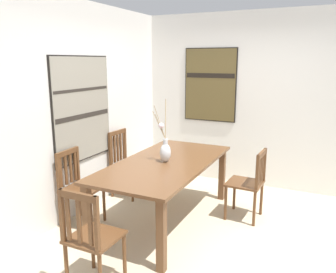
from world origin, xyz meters
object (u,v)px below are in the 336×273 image
Objects in this scene: centerpiece_vase at (165,150)px; painting_on_back_wall at (82,109)px; dining_table at (165,169)px; chair_0 at (249,182)px; chair_2 at (125,162)px; chair_1 at (91,237)px; painting_on_side_wall at (210,85)px; chair_3 at (78,186)px.

painting_on_back_wall reaches higher than centerpiece_vase.
dining_table is 2.34× the size of chair_0.
chair_2 is (0.53, 0.92, -0.17)m from dining_table.
chair_2 is at bearing 60.19° from dining_table.
centerpiece_vase reaches higher than chair_0.
chair_1 is at bearing 179.49° from dining_table.
chair_1 is 2.16m from chair_2.
painting_on_side_wall reaches higher than painting_on_back_wall.
dining_table is 1.31m from painting_on_back_wall.
chair_3 is at bearing 119.48° from dining_table.
chair_3 is 0.70× the size of painting_on_back_wall.
chair_1 is 1.02× the size of chair_3.
centerpiece_vase reaches higher than chair_2.
centerpiece_vase is at bearing -0.58° from chair_1.
dining_table is 2.82× the size of centerpiece_vase.
painting_on_side_wall reaches higher than chair_1.
dining_table is 1.07m from chair_3.
dining_table is at bearing -178.48° from painting_on_side_wall.
chair_0 is 0.76× the size of painting_on_side_wall.
chair_2 reaches higher than chair_3.
chair_1 is 3.37m from painting_on_side_wall.
chair_0 is at bearing -60.50° from chair_3.
dining_table is at bearing 119.52° from chair_0.
painting_on_back_wall is 1.13× the size of painting_on_side_wall.
painting_on_back_wall is at bearing 40.25° from chair_1.
chair_0 is 2.11m from chair_3.
dining_table is 2.17× the size of chair_2.
chair_2 is (0.54, 0.92, -0.41)m from centerpiece_vase.
centerpiece_vase is 1.14m from chair_0.
centerpiece_vase is at bearing -170.05° from dining_table.
chair_0 is (0.52, -0.92, -0.19)m from dining_table.
dining_table is at bearing -0.51° from chair_1.
centerpiece_vase is 0.77× the size of chair_2.
painting_on_side_wall reaches higher than centerpiece_vase.
centerpiece_vase is 0.79× the size of chair_1.
painting_on_back_wall is at bearing 96.61° from centerpiece_vase.
centerpiece_vase is at bearing -120.22° from chair_2.
chair_0 is 0.95× the size of chair_1.
dining_table is 1.45m from chair_1.
chair_0 is at bearing -142.12° from painting_on_side_wall.
chair_1 is at bearing 154.57° from chair_0.
chair_1 reaches higher than chair_3.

